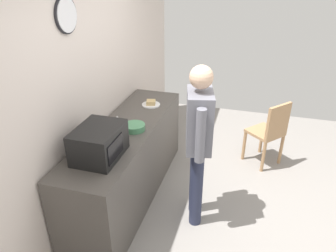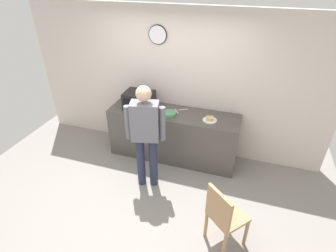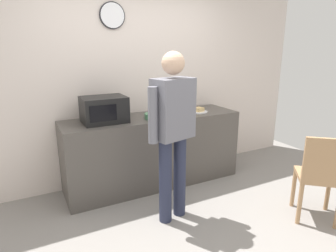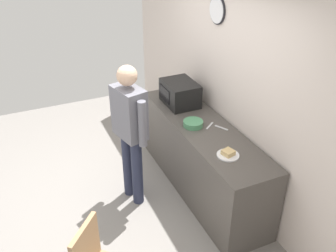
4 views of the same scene
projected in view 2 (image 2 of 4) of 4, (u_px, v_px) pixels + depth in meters
The scene contains 10 objects.
ground_plane at pixel (142, 200), 4.09m from camera, with size 6.00×6.00×0.00m, color gray.
back_wall at pixel (173, 83), 4.71m from camera, with size 5.40×0.13×2.60m.
kitchen_counter at pixel (173, 135), 4.81m from camera, with size 2.29×0.62×0.92m, color #4C4742.
microwave at pixel (139, 100), 4.65m from camera, with size 0.50×0.39×0.30m.
sandwich_plate at pixel (210, 119), 4.33m from camera, with size 0.23×0.23×0.07m.
salad_bowl at pixel (169, 114), 4.47m from camera, with size 0.23×0.23×0.07m, color #4C8E60.
fork_utensil at pixel (176, 111), 4.61m from camera, with size 0.17×0.02×0.01m, color silver.
spoon_utensil at pixel (183, 110), 4.66m from camera, with size 0.17×0.02×0.01m, color silver.
person_standing at pixel (146, 131), 3.88m from camera, with size 0.58×0.33×1.73m.
wooden_chair at pixel (224, 215), 3.20m from camera, with size 0.56×0.56×0.94m.
Camera 2 is at (1.28, -2.62, 3.12)m, focal length 28.35 mm.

